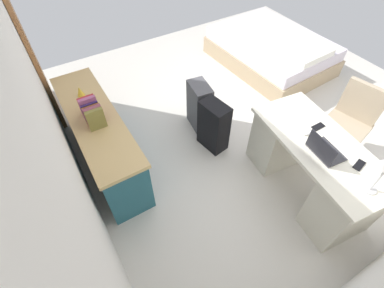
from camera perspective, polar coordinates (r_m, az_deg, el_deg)
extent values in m
plane|color=beige|center=(4.02, 11.12, 4.64)|extent=(5.57, 5.57, 0.00)
cube|color=silver|center=(2.42, -29.59, 8.84)|extent=(4.36, 0.10, 2.83)
cube|color=#936038|center=(4.04, -30.50, 17.09)|extent=(0.88, 0.05, 2.04)
cube|color=silver|center=(2.92, 24.97, -0.25)|extent=(1.51, 0.83, 0.04)
cube|color=beige|center=(3.06, 28.59, -11.22)|extent=(0.47, 0.64, 0.72)
cube|color=beige|center=(3.39, 17.72, 1.23)|extent=(0.47, 0.64, 0.72)
cylinder|color=black|center=(3.93, 26.33, -1.50)|extent=(0.52, 0.52, 0.04)
cylinder|color=black|center=(3.80, 27.29, 0.36)|extent=(0.06, 0.06, 0.42)
cube|color=tan|center=(3.64, 28.65, 2.98)|extent=(0.55, 0.55, 0.08)
cube|color=tan|center=(3.65, 31.41, 7.34)|extent=(0.44, 0.16, 0.44)
cube|color=#235B6B|center=(3.37, -17.93, 0.62)|extent=(1.76, 0.44, 0.70)
cube|color=tan|center=(3.12, -19.49, 5.16)|extent=(1.80, 0.48, 0.04)
cube|color=#1E4E5B|center=(3.25, -11.36, -4.12)|extent=(0.67, 0.01, 0.24)
cube|color=#1E4E5B|center=(3.79, -16.14, 4.15)|extent=(0.67, 0.01, 0.24)
cube|color=tan|center=(5.20, 15.43, 16.93)|extent=(1.97, 1.50, 0.28)
cube|color=silver|center=(5.08, 16.00, 19.22)|extent=(1.91, 1.43, 0.20)
cube|color=white|center=(4.67, 22.36, 16.89)|extent=(0.51, 0.70, 0.10)
cube|color=black|center=(3.41, 4.41, 3.66)|extent=(0.39, 0.27, 0.66)
cube|color=#4C4C51|center=(3.68, 1.52, 7.73)|extent=(0.39, 0.27, 0.65)
cube|color=#333338|center=(2.85, 25.61, -1.42)|extent=(0.33, 0.26, 0.02)
cube|color=black|center=(2.71, 24.76, -0.73)|extent=(0.31, 0.05, 0.19)
ellipsoid|color=white|center=(2.94, 22.44, 2.16)|extent=(0.07, 0.11, 0.03)
cube|color=black|center=(2.88, 30.92, -3.69)|extent=(0.09, 0.15, 0.01)
cube|color=black|center=(3.06, 24.32, 3.25)|extent=(0.07, 0.14, 0.01)
cylinder|color=silver|center=(2.75, 32.43, -7.77)|extent=(0.11, 0.11, 0.01)
cylinder|color=silver|center=(2.65, 33.71, -5.96)|extent=(0.02, 0.02, 0.28)
cone|color=white|center=(2.56, 34.25, -3.25)|extent=(0.11, 0.11, 0.09)
cube|color=olive|center=(2.88, -18.94, 4.77)|extent=(0.04, 0.17, 0.23)
cube|color=brown|center=(2.91, -19.19, 5.25)|extent=(0.04, 0.17, 0.24)
cube|color=#681B42|center=(2.95, -19.37, 5.53)|extent=(0.03, 0.17, 0.21)
cube|color=brown|center=(2.98, -19.56, 5.84)|extent=(0.04, 0.17, 0.19)
cube|color=navy|center=(3.01, -19.80, 6.29)|extent=(0.03, 0.17, 0.20)
cube|color=#A1527C|center=(3.03, -20.12, 7.00)|extent=(0.04, 0.17, 0.24)
cube|color=#895CAF|center=(3.08, -20.23, 7.09)|extent=(0.04, 0.17, 0.19)
cube|color=#AE292E|center=(3.11, -20.46, 7.52)|extent=(0.04, 0.17, 0.19)
cone|color=gold|center=(3.39, -21.86, 9.92)|extent=(0.08, 0.08, 0.11)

